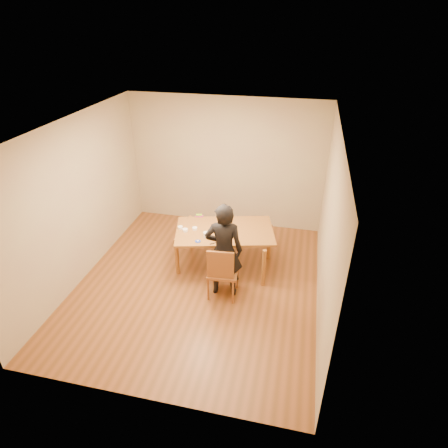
% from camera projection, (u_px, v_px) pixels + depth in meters
% --- Properties ---
extents(room_shell, '(4.00, 4.50, 2.70)m').
position_uv_depth(room_shell, '(201.00, 205.00, 6.04)').
color(room_shell, brown).
rests_on(room_shell, ground).
extents(dining_table, '(1.88, 1.38, 0.04)m').
position_uv_depth(dining_table, '(225.00, 231.00, 6.53)').
color(dining_table, brown).
rests_on(dining_table, floor).
extents(dining_chair, '(0.51, 0.51, 0.04)m').
position_uv_depth(dining_chair, '(223.00, 271.00, 5.98)').
color(dining_chair, brown).
rests_on(dining_chair, floor).
extents(cake_plate, '(0.30, 0.30, 0.02)m').
position_uv_depth(cake_plate, '(224.00, 225.00, 6.63)').
color(cake_plate, '#B30B17').
rests_on(cake_plate, dining_table).
extents(cake, '(0.22, 0.22, 0.07)m').
position_uv_depth(cake, '(224.00, 223.00, 6.61)').
color(cake, white).
rests_on(cake, cake_plate).
extents(frosting_dome, '(0.21, 0.21, 0.03)m').
position_uv_depth(frosting_dome, '(224.00, 221.00, 6.59)').
color(frosting_dome, white).
rests_on(frosting_dome, cake).
extents(frosting_tub, '(0.10, 0.10, 0.09)m').
position_uv_depth(frosting_tub, '(206.00, 235.00, 6.30)').
color(frosting_tub, white).
rests_on(frosting_tub, dining_table).
extents(frosting_lid, '(0.10, 0.10, 0.01)m').
position_uv_depth(frosting_lid, '(198.00, 241.00, 6.19)').
color(frosting_lid, '#1B36B1').
rests_on(frosting_lid, dining_table).
extents(frosting_dollop, '(0.04, 0.04, 0.02)m').
position_uv_depth(frosting_dollop, '(198.00, 241.00, 6.19)').
color(frosting_dollop, white).
rests_on(frosting_dollop, frosting_lid).
extents(ramekin_green, '(0.09, 0.09, 0.04)m').
position_uv_depth(ramekin_green, '(185.00, 230.00, 6.47)').
color(ramekin_green, white).
rests_on(ramekin_green, dining_table).
extents(ramekin_yellow, '(0.09, 0.09, 0.04)m').
position_uv_depth(ramekin_yellow, '(195.00, 229.00, 6.52)').
color(ramekin_yellow, white).
rests_on(ramekin_yellow, dining_table).
extents(ramekin_multi, '(0.09, 0.09, 0.04)m').
position_uv_depth(ramekin_multi, '(180.00, 227.00, 6.55)').
color(ramekin_multi, white).
rests_on(ramekin_multi, dining_table).
extents(candy_box_pink, '(0.15, 0.09, 0.02)m').
position_uv_depth(candy_box_pink, '(199.00, 216.00, 6.94)').
color(candy_box_pink, '#E3356D').
rests_on(candy_box_pink, dining_table).
extents(candy_box_green, '(0.13, 0.09, 0.02)m').
position_uv_depth(candy_box_green, '(199.00, 215.00, 6.94)').
color(candy_box_green, green).
rests_on(candy_box_green, candy_box_pink).
extents(spatula, '(0.14, 0.10, 0.01)m').
position_uv_depth(spatula, '(214.00, 243.00, 6.14)').
color(spatula, black).
rests_on(spatula, dining_table).
extents(person, '(0.64, 0.46, 1.63)m').
position_uv_depth(person, '(224.00, 251.00, 5.84)').
color(person, black).
rests_on(person, floor).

